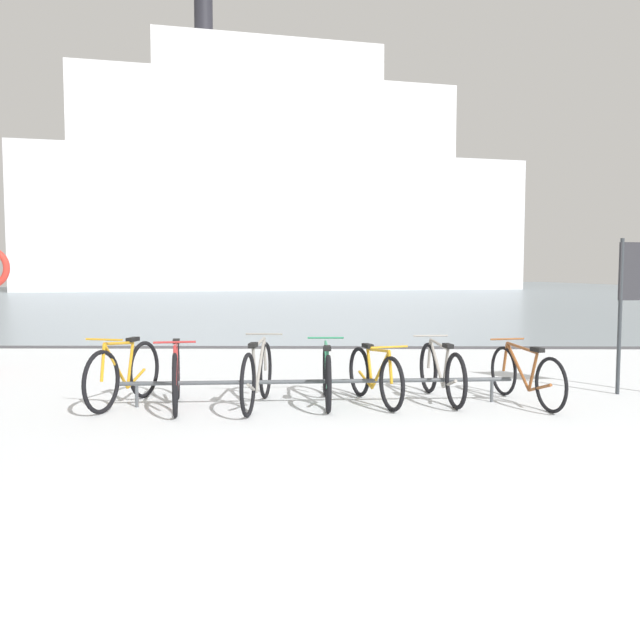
{
  "coord_description": "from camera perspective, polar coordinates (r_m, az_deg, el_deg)",
  "views": [
    {
      "loc": [
        -1.09,
        -3.58,
        1.57
      ],
      "look_at": [
        -1.21,
        6.46,
        0.85
      ],
      "focal_mm": 36.03,
      "sensor_mm": 36.0,
      "label": 1
    }
  ],
  "objects": [
    {
      "name": "bicycle_3",
      "position": [
        7.77,
        0.6,
        -4.92
      ],
      "size": [
        0.46,
        1.67,
        0.77
      ],
      "color": "black",
      "rests_on": "ground"
    },
    {
      "name": "bicycle_0",
      "position": [
        8.03,
        -17.02,
        -4.59
      ],
      "size": [
        0.53,
        1.64,
        0.84
      ],
      "color": "black",
      "rests_on": "ground"
    },
    {
      "name": "ground",
      "position": [
        57.51,
        1.78,
        2.53
      ],
      "size": [
        80.0,
        132.0,
        0.08
      ],
      "color": "silver"
    },
    {
      "name": "bike_rack",
      "position": [
        7.74,
        -0.2,
        -5.55
      ],
      "size": [
        4.74,
        0.45,
        0.31
      ],
      "color": "#4C5156",
      "rests_on": "ground"
    },
    {
      "name": "bicycle_4",
      "position": [
        7.82,
        4.88,
        -4.96
      ],
      "size": [
        0.65,
        1.53,
        0.74
      ],
      "color": "black",
      "rests_on": "ground"
    },
    {
      "name": "bicycle_5",
      "position": [
        8.11,
        10.71,
        -4.59
      ],
      "size": [
        0.46,
        1.7,
        0.78
      ],
      "color": "black",
      "rests_on": "ground"
    },
    {
      "name": "bicycle_2",
      "position": [
        7.62,
        -5.58,
        -4.9
      ],
      "size": [
        0.46,
        1.78,
        0.83
      ],
      "color": "black",
      "rests_on": "ground"
    },
    {
      "name": "bicycle_1",
      "position": [
        7.72,
        -12.65,
        -4.88
      ],
      "size": [
        0.52,
        1.7,
        0.83
      ],
      "color": "black",
      "rests_on": "ground"
    },
    {
      "name": "info_sign",
      "position": [
        9.31,
        26.4,
        2.51
      ],
      "size": [
        0.55,
        0.14,
        2.03
      ],
      "color": "#33383D",
      "rests_on": "ground"
    },
    {
      "name": "ferry_ship",
      "position": [
        63.57,
        -3.94,
        11.43
      ],
      "size": [
        48.17,
        20.46,
        28.76
      ],
      "color": "white",
      "rests_on": "ground"
    },
    {
      "name": "bicycle_6",
      "position": [
        8.18,
        17.79,
        -4.7
      ],
      "size": [
        0.55,
        1.68,
        0.75
      ],
      "color": "black",
      "rests_on": "ground"
    }
  ]
}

